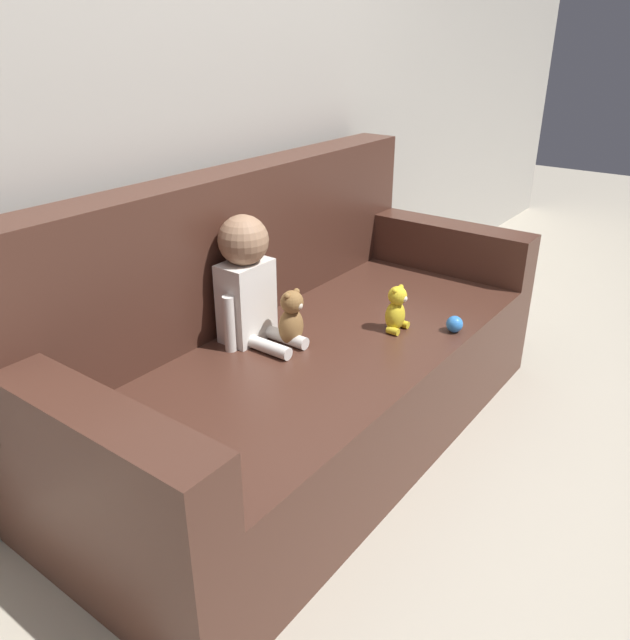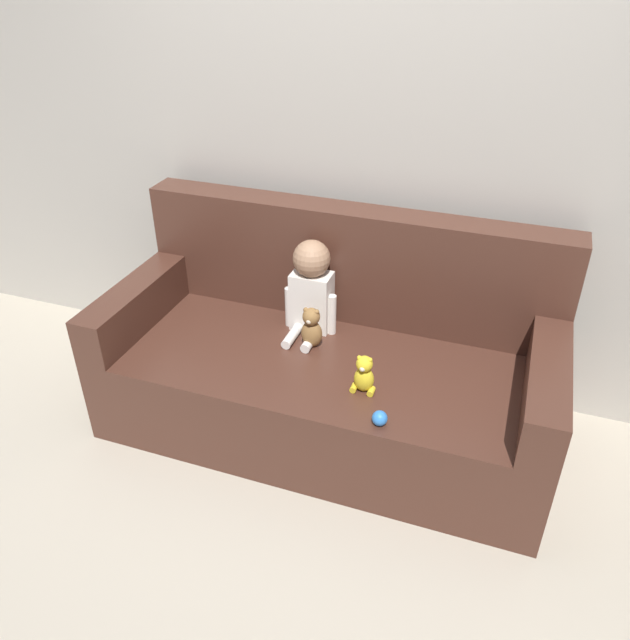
% 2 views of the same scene
% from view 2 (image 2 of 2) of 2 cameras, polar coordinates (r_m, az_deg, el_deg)
% --- Properties ---
extents(ground_plane, '(12.00, 12.00, 0.00)m').
position_cam_2_polar(ground_plane, '(3.18, 0.94, -9.55)').
color(ground_plane, '#B7AD99').
extents(wall_back, '(8.00, 0.05, 2.60)m').
position_cam_2_polar(wall_back, '(3.01, 4.68, 16.38)').
color(wall_back, '#ADA89E').
rests_on(wall_back, ground_plane).
extents(couch, '(2.08, 0.93, 1.01)m').
position_cam_2_polar(couch, '(3.02, 1.43, -3.95)').
color(couch, '#47281E').
rests_on(couch, ground_plane).
extents(person_baby, '(0.26, 0.32, 0.46)m').
position_cam_2_polar(person_baby, '(2.97, -0.37, 3.03)').
color(person_baby, white).
rests_on(person_baby, couch).
extents(teddy_bear_brown, '(0.10, 0.10, 0.21)m').
position_cam_2_polar(teddy_bear_brown, '(2.90, -0.32, -0.71)').
color(teddy_bear_brown, olive).
rests_on(teddy_bear_brown, couch).
extents(plush_toy_side, '(0.10, 0.08, 0.18)m').
position_cam_2_polar(plush_toy_side, '(2.64, 4.50, -5.02)').
color(plush_toy_side, yellow).
rests_on(plush_toy_side, couch).
extents(toy_ball, '(0.06, 0.06, 0.06)m').
position_cam_2_polar(toy_ball, '(2.51, 5.93, -8.92)').
color(toy_ball, '#337FDB').
rests_on(toy_ball, couch).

